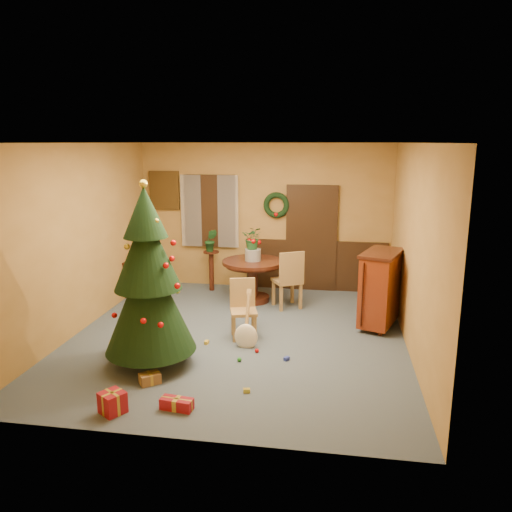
% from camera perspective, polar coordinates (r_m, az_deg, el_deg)
% --- Properties ---
extents(room_envelope, '(5.50, 5.50, 5.50)m').
position_cam_1_polar(room_envelope, '(9.98, 2.08, 2.54)').
color(room_envelope, '#333C4A').
rests_on(room_envelope, ground).
extents(dining_table, '(1.13, 1.13, 0.78)m').
position_cam_1_polar(dining_table, '(9.23, -0.34, -1.93)').
color(dining_table, black).
rests_on(dining_table, floor).
extents(urn, '(0.29, 0.29, 0.22)m').
position_cam_1_polar(urn, '(9.15, -0.35, 0.14)').
color(urn, slate).
rests_on(urn, dining_table).
extents(centerpiece_plant, '(0.38, 0.33, 0.42)m').
position_cam_1_polar(centerpiece_plant, '(9.09, -0.35, 2.08)').
color(centerpiece_plant, '#1E4C23').
rests_on(centerpiece_plant, urn).
extents(chair_near, '(0.48, 0.48, 0.89)m').
position_cam_1_polar(chair_near, '(7.60, -1.47, -5.75)').
color(chair_near, olive).
rests_on(chair_near, floor).
extents(chair_far, '(0.62, 0.62, 1.06)m').
position_cam_1_polar(chair_far, '(8.84, 3.78, -2.50)').
color(chair_far, olive).
rests_on(chair_far, floor).
extents(guitar, '(0.49, 0.60, 0.78)m').
position_cam_1_polar(guitar, '(7.22, -1.15, -7.45)').
color(guitar, white).
rests_on(guitar, floor).
extents(plant_stand, '(0.31, 0.31, 0.80)m').
position_cam_1_polar(plant_stand, '(9.97, -5.12, -1.15)').
color(plant_stand, black).
rests_on(plant_stand, floor).
extents(stand_plant, '(0.28, 0.24, 0.45)m').
position_cam_1_polar(stand_plant, '(9.85, -5.18, 1.81)').
color(stand_plant, '#19471E').
rests_on(stand_plant, plant_stand).
extents(christmas_tree, '(1.19, 1.19, 2.46)m').
position_cam_1_polar(christmas_tree, '(6.59, -12.23, -2.74)').
color(christmas_tree, '#382111').
rests_on(christmas_tree, floor).
extents(writing_desk, '(0.87, 0.58, 0.71)m').
position_cam_1_polar(writing_desk, '(9.63, -12.82, -1.72)').
color(writing_desk, black).
rests_on(writing_desk, floor).
extents(sideboard, '(0.81, 1.08, 1.24)m').
position_cam_1_polar(sideboard, '(8.17, 14.01, -3.46)').
color(sideboard, '#60140B').
rests_on(sideboard, floor).
extents(gift_a, '(0.35, 0.31, 0.16)m').
position_cam_1_polar(gift_a, '(7.40, -15.27, -10.06)').
color(gift_a, brown).
rests_on(gift_a, floor).
extents(gift_b, '(0.33, 0.33, 0.24)m').
position_cam_1_polar(gift_b, '(5.92, -16.08, -15.80)').
color(gift_b, maroon).
rests_on(gift_b, floor).
extents(gift_c, '(0.30, 0.28, 0.13)m').
position_cam_1_polar(gift_c, '(6.46, -12.03, -13.52)').
color(gift_c, brown).
rests_on(gift_c, floor).
extents(gift_d, '(0.38, 0.19, 0.13)m').
position_cam_1_polar(gift_d, '(5.86, -9.04, -16.35)').
color(gift_d, maroon).
rests_on(gift_d, floor).
extents(toy_a, '(0.09, 0.09, 0.05)m').
position_cam_1_polar(toy_a, '(6.96, 3.52, -11.63)').
color(toy_a, '#24349E').
rests_on(toy_a, floor).
extents(toy_b, '(0.06, 0.06, 0.06)m').
position_cam_1_polar(toy_b, '(6.91, -1.92, -11.74)').
color(toy_b, '#238326').
rests_on(toy_b, floor).
extents(toy_c, '(0.06, 0.08, 0.05)m').
position_cam_1_polar(toy_c, '(7.50, -5.67, -9.79)').
color(toy_c, gold).
rests_on(toy_c, floor).
extents(toy_d, '(0.06, 0.06, 0.06)m').
position_cam_1_polar(toy_d, '(7.18, 0.10, -10.76)').
color(toy_d, red).
rests_on(toy_d, floor).
extents(toy_e, '(0.09, 0.07, 0.05)m').
position_cam_1_polar(toy_e, '(6.14, -1.08, -15.13)').
color(toy_e, gold).
rests_on(toy_e, floor).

